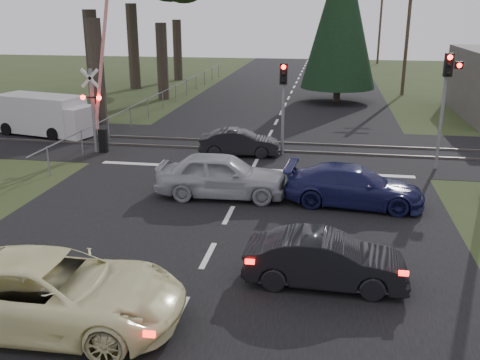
% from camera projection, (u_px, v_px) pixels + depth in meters
% --- Properties ---
extents(ground, '(120.00, 120.00, 0.00)m').
position_uv_depth(ground, '(208.00, 256.00, 14.35)').
color(ground, '#2C3B1A').
rests_on(ground, ground).
extents(road, '(14.00, 100.00, 0.01)m').
position_uv_depth(road, '(258.00, 158.00, 23.74)').
color(road, black).
rests_on(road, ground).
extents(rail_corridor, '(120.00, 8.00, 0.01)m').
position_uv_depth(rail_corridor, '(263.00, 147.00, 25.61)').
color(rail_corridor, black).
rests_on(rail_corridor, ground).
extents(stop_line, '(13.00, 0.35, 0.00)m').
position_uv_depth(stop_line, '(252.00, 169.00, 22.04)').
color(stop_line, silver).
rests_on(stop_line, ground).
extents(rail_near, '(120.00, 0.12, 0.10)m').
position_uv_depth(rail_near, '(261.00, 150.00, 24.85)').
color(rail_near, '#59544C').
rests_on(rail_near, ground).
extents(rail_far, '(120.00, 0.12, 0.10)m').
position_uv_depth(rail_far, '(266.00, 142.00, 26.35)').
color(rail_far, '#59544C').
rests_on(rail_far, ground).
extents(crossing_signal, '(1.62, 0.38, 6.96)m').
position_uv_depth(crossing_signal, '(98.00, 108.00, 24.06)').
color(crossing_signal, slate).
rests_on(crossing_signal, ground).
extents(traffic_signal_right, '(0.68, 0.48, 4.70)m').
position_uv_depth(traffic_signal_right, '(447.00, 89.00, 21.04)').
color(traffic_signal_right, slate).
rests_on(traffic_signal_right, ground).
extents(traffic_signal_center, '(0.32, 0.48, 4.10)m').
position_uv_depth(traffic_signal_center, '(283.00, 93.00, 23.36)').
color(traffic_signal_center, slate).
rests_on(traffic_signal_center, ground).
extents(utility_pole_mid, '(1.80, 0.26, 9.00)m').
position_uv_depth(utility_pole_mid, '(408.00, 31.00, 39.74)').
color(utility_pole_mid, '#4C3D2D').
rests_on(utility_pole_mid, ground).
extents(utility_pole_far, '(1.80, 0.26, 9.00)m').
position_uv_depth(utility_pole_far, '(380.00, 23.00, 63.21)').
color(utility_pole_far, '#4C3D2D').
rests_on(utility_pole_far, ground).
extents(conifer_tree, '(5.20, 5.20, 11.00)m').
position_uv_depth(conifer_tree, '(341.00, 14.00, 36.38)').
color(conifer_tree, '#473D33').
rests_on(conifer_tree, ground).
extents(fence_left, '(0.10, 36.00, 1.20)m').
position_uv_depth(fence_left, '(170.00, 105.00, 36.71)').
color(fence_left, slate).
rests_on(fence_left, ground).
extents(cream_coupe, '(5.58, 2.69, 1.53)m').
position_uv_depth(cream_coupe, '(52.00, 292.00, 11.01)').
color(cream_coupe, '#F4EFAF').
rests_on(cream_coupe, ground).
extents(dark_hatchback, '(3.86, 1.42, 1.26)m').
position_uv_depth(dark_hatchback, '(325.00, 260.00, 12.68)').
color(dark_hatchback, black).
rests_on(dark_hatchback, ground).
extents(silver_car, '(4.65, 2.01, 1.56)m').
position_uv_depth(silver_car, '(222.00, 175.00, 18.67)').
color(silver_car, '#9E9FA5').
rests_on(silver_car, ground).
extents(blue_sedan, '(4.75, 2.25, 1.34)m').
position_uv_depth(blue_sedan, '(354.00, 186.00, 17.89)').
color(blue_sedan, '#181A4A').
rests_on(blue_sedan, ground).
extents(dark_car_far, '(3.66, 1.58, 1.17)m').
position_uv_depth(dark_car_far, '(239.00, 143.00, 24.00)').
color(dark_car_far, black).
rests_on(dark_car_far, ground).
extents(white_van, '(5.56, 3.05, 2.06)m').
position_uv_depth(white_van, '(47.00, 115.00, 27.78)').
color(white_van, silver).
rests_on(white_van, ground).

